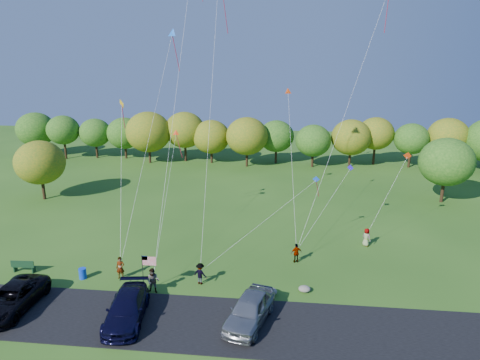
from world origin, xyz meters
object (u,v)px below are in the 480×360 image
object	(u,v)px
flyer_a	(120,268)
flyer_d	(296,253)
flyer_b	(153,281)
park_bench	(23,266)
trash_barrel	(83,273)
flyer_c	(200,274)
minivan_navy	(127,308)
minivan_dark	(12,298)
minivan_silver	(249,310)
flyer_e	(366,237)

from	to	relation	value
flyer_a	flyer_d	bearing A→B (deg)	11.40
flyer_b	park_bench	distance (m)	11.06
flyer_b	trash_barrel	size ratio (longest dim) A/B	2.27
flyer_a	trash_barrel	xyz separation A→B (m)	(-2.85, -0.34, -0.45)
flyer_c	trash_barrel	size ratio (longest dim) A/B	1.99
minivan_navy	minivan_dark	bearing A→B (deg)	169.61
minivan_silver	flyer_c	xyz separation A→B (m)	(-4.01, 4.44, -0.14)
minivan_dark	flyer_a	bearing A→B (deg)	41.45
minivan_navy	minivan_silver	distance (m)	7.73
trash_barrel	flyer_a	bearing A→B (deg)	6.83
flyer_c	trash_barrel	bearing A→B (deg)	20.95
minivan_dark	flyer_c	world-z (taller)	minivan_dark
minivan_dark	flyer_e	bearing A→B (deg)	27.20
flyer_c	park_bench	xyz separation A→B (m)	(-13.96, 0.20, -0.28)
minivan_navy	flyer_a	xyz separation A→B (m)	(-2.42, 5.15, -0.00)
minivan_navy	flyer_e	size ratio (longest dim) A/B	3.39
park_bench	flyer_a	bearing A→B (deg)	-3.52
minivan_navy	flyer_d	xyz separation A→B (m)	(10.75, 9.24, -0.06)
park_bench	trash_barrel	xyz separation A→B (m)	(4.99, -0.40, -0.13)
minivan_silver	flyer_b	xyz separation A→B (m)	(-7.06, 2.85, -0.02)
minivan_navy	flyer_a	size ratio (longest dim) A/B	3.21
flyer_b	flyer_e	bearing A→B (deg)	32.17
flyer_b	flyer_c	bearing A→B (deg)	28.94
minivan_dark	minivan_navy	size ratio (longest dim) A/B	1.04
flyer_a	park_bench	world-z (taller)	flyer_a
minivan_dark	minivan_silver	size ratio (longest dim) A/B	1.10
minivan_dark	flyer_b	size ratio (longest dim) A/B	3.09
flyer_d	minivan_navy	bearing A→B (deg)	21.94
minivan_navy	trash_barrel	distance (m)	7.15
flyer_d	flyer_e	bearing A→B (deg)	-166.88
flyer_a	flyer_b	bearing A→B (deg)	-35.24
minivan_silver	park_bench	xyz separation A→B (m)	(-17.97, 4.64, -0.42)
minivan_dark	minivan_silver	xyz separation A→B (m)	(15.61, 0.26, 0.09)
minivan_navy	flyer_b	xyz separation A→B (m)	(0.64, 3.42, 0.07)
flyer_d	flyer_c	bearing A→B (deg)	12.22
minivan_navy	park_bench	size ratio (longest dim) A/B	3.04
minivan_silver	flyer_a	bearing A→B (deg)	170.67
flyer_b	flyer_e	world-z (taller)	flyer_b
flyer_d	flyer_a	bearing A→B (deg)	-1.50
minivan_silver	flyer_d	size ratio (longest dim) A/B	3.25
flyer_b	park_bench	bearing A→B (deg)	172.20
flyer_b	trash_barrel	bearing A→B (deg)	168.29
minivan_dark	flyer_d	size ratio (longest dim) A/B	3.56
flyer_c	flyer_d	world-z (taller)	flyer_c
flyer_c	trash_barrel	xyz separation A→B (m)	(-8.97, -0.20, -0.41)
flyer_a	park_bench	distance (m)	7.84
flyer_e	minivan_dark	bearing A→B (deg)	75.66
minivan_navy	flyer_d	distance (m)	14.18
flyer_c	flyer_e	size ratio (longest dim) A/B	1.00
minivan_silver	flyer_d	bearing A→B (deg)	85.67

